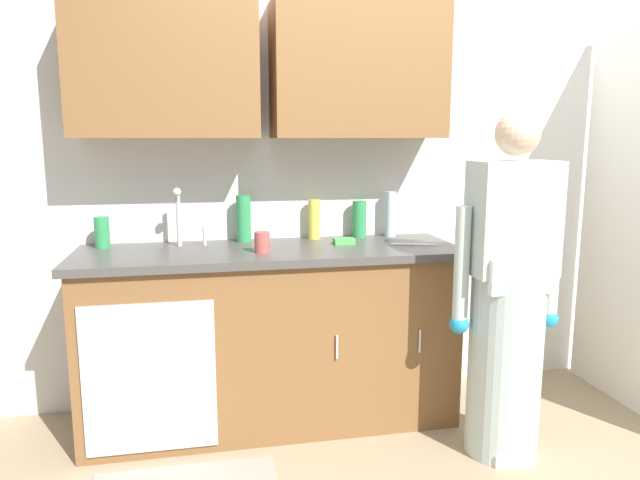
# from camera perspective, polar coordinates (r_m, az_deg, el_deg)

# --- Properties ---
(ground_plane) EXTENTS (9.00, 9.00, 0.00)m
(ground_plane) POSITION_cam_1_polar(r_m,az_deg,el_deg) (2.85, 9.15, -22.00)
(ground_plane) COLOR #998466
(kitchen_wall_with_uppers) EXTENTS (4.80, 0.44, 2.70)m
(kitchen_wall_with_uppers) POSITION_cam_1_polar(r_m,az_deg,el_deg) (3.33, 1.52, 9.48)
(kitchen_wall_with_uppers) COLOR silver
(kitchen_wall_with_uppers) RESTS_ON ground
(counter_cabinet) EXTENTS (1.90, 0.62, 0.90)m
(counter_cabinet) POSITION_cam_1_polar(r_m,az_deg,el_deg) (3.15, -4.82, -9.60)
(counter_cabinet) COLOR brown
(counter_cabinet) RESTS_ON ground
(countertop) EXTENTS (1.96, 0.66, 0.04)m
(countertop) POSITION_cam_1_polar(r_m,az_deg,el_deg) (3.03, -4.89, -1.16)
(countertop) COLOR #474442
(countertop) RESTS_ON counter_cabinet
(sink) EXTENTS (0.50, 0.36, 0.35)m
(sink) POSITION_cam_1_polar(r_m,az_deg,el_deg) (3.02, -12.87, -1.32)
(sink) COLOR #B7BABF
(sink) RESTS_ON counter_cabinet
(person_at_sink) EXTENTS (0.55, 0.34, 1.62)m
(person_at_sink) POSITION_cam_1_polar(r_m,az_deg,el_deg) (2.88, 17.82, -6.85)
(person_at_sink) COLOR white
(person_at_sink) RESTS_ON ground
(bottle_water_short) EXTENTS (0.06, 0.06, 0.26)m
(bottle_water_short) POSITION_cam_1_polar(r_m,az_deg,el_deg) (3.38, 6.90, 2.53)
(bottle_water_short) COLOR silver
(bottle_water_short) RESTS_ON countertop
(bottle_water_tall) EXTENTS (0.07, 0.07, 0.22)m
(bottle_water_tall) POSITION_cam_1_polar(r_m,az_deg,el_deg) (3.28, -0.57, 2.04)
(bottle_water_tall) COLOR #D8D14C
(bottle_water_tall) RESTS_ON countertop
(bottle_soap) EXTENTS (0.08, 0.08, 0.26)m
(bottle_soap) POSITION_cam_1_polar(r_m,az_deg,el_deg) (3.21, -7.46, 2.08)
(bottle_soap) COLOR #2D8C4C
(bottle_soap) RESTS_ON countertop
(bottle_dish_liquid) EXTENTS (0.08, 0.08, 0.21)m
(bottle_dish_liquid) POSITION_cam_1_polar(r_m,az_deg,el_deg) (3.34, 3.84, 2.03)
(bottle_dish_liquid) COLOR #2D8C4C
(bottle_dish_liquid) RESTS_ON countertop
(bottle_cleaner_spray) EXTENTS (0.08, 0.08, 0.16)m
(bottle_cleaner_spray) POSITION_cam_1_polar(r_m,az_deg,el_deg) (3.21, -20.50, 0.70)
(bottle_cleaner_spray) COLOR #2D8C4C
(bottle_cleaner_spray) RESTS_ON countertop
(cup_by_sink) EXTENTS (0.08, 0.08, 0.10)m
(cup_by_sink) POSITION_cam_1_polar(r_m,az_deg,el_deg) (2.90, -5.67, -0.21)
(cup_by_sink) COLOR #B24C47
(cup_by_sink) RESTS_ON countertop
(knife_on_counter) EXTENTS (0.24, 0.09, 0.01)m
(knife_on_counter) POSITION_cam_1_polar(r_m,az_deg,el_deg) (3.14, 9.11, -0.43)
(knife_on_counter) COLOR silver
(knife_on_counter) RESTS_ON countertop
(sponge) EXTENTS (0.11, 0.07, 0.03)m
(sponge) POSITION_cam_1_polar(r_m,az_deg,el_deg) (3.14, 2.36, -0.10)
(sponge) COLOR #4CBF4C
(sponge) RESTS_ON countertop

